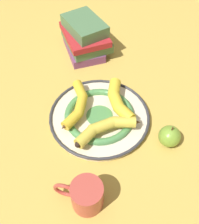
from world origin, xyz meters
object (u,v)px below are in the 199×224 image
object	(u,v)px
apple	(170,136)
coffee_mug	(86,195)
banana_a	(106,127)
banana_b	(78,105)
banana_c	(118,100)
decorative_bowl	(100,116)
book_stack	(85,37)

from	to	relation	value
apple	coffee_mug	bearing A→B (deg)	128.13
banana_a	apple	xyz separation A→B (m)	(-0.02, -0.19, -0.01)
banana_a	banana_b	world-z (taller)	banana_a
banana_b	banana_c	size ratio (longest dim) A/B	1.08
banana_c	apple	distance (m)	0.19
banana_a	coffee_mug	xyz separation A→B (m)	(-0.20, 0.05, -0.00)
banana_a	coffee_mug	size ratio (longest dim) A/B	1.53
decorative_bowl	banana_b	xyz separation A→B (m)	(0.02, 0.07, 0.03)
banana_a	coffee_mug	world-z (taller)	coffee_mug
banana_b	apple	size ratio (longest dim) A/B	2.65
banana_a	book_stack	size ratio (longest dim) A/B	0.81
coffee_mug	banana_c	bearing A→B (deg)	-92.53
banana_a	banana_c	bearing A→B (deg)	-134.77
book_stack	coffee_mug	size ratio (longest dim) A/B	1.89
banana_a	apple	bearing A→B (deg)	148.72
banana_b	banana_a	bearing A→B (deg)	-126.79
coffee_mug	decorative_bowl	bearing A→B (deg)	-83.14
banana_b	apple	bearing A→B (deg)	-103.33
decorative_bowl	banana_c	bearing A→B (deg)	-54.56
banana_a	banana_b	distance (m)	0.12
decorative_bowl	banana_a	world-z (taller)	banana_a
decorative_bowl	banana_b	bearing A→B (deg)	74.61
decorative_bowl	apple	distance (m)	0.22
coffee_mug	apple	world-z (taller)	coffee_mug
coffee_mug	apple	distance (m)	0.30
apple	book_stack	bearing A→B (deg)	31.87
book_stack	decorative_bowl	bearing A→B (deg)	161.97
decorative_bowl	book_stack	distance (m)	0.36
banana_b	coffee_mug	bearing A→B (deg)	-164.68
decorative_bowl	banana_a	size ratio (longest dim) A/B	1.64
decorative_bowl	banana_c	world-z (taller)	banana_c
banana_c	book_stack	distance (m)	0.33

